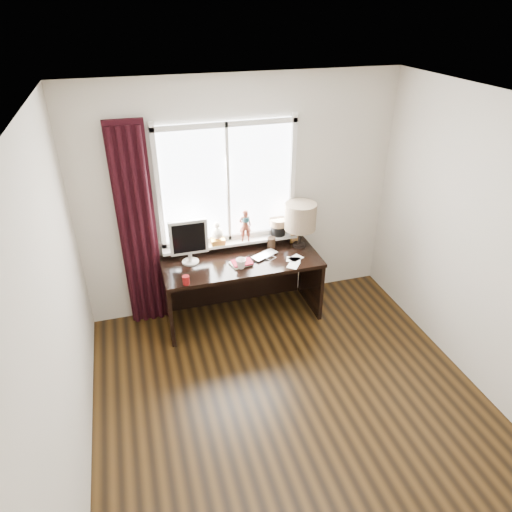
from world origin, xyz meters
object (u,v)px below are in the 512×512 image
object	(u,v)px
mug	(241,263)
desk	(240,275)
monitor	(189,239)
table_lamp	(300,217)
laptop	(265,255)
red_cup	(186,280)

from	to	relation	value
mug	desk	xyz separation A→B (m)	(0.05, 0.25, -0.30)
monitor	table_lamp	size ratio (longest dim) A/B	0.94
laptop	mug	world-z (taller)	mug
red_cup	monitor	distance (m)	0.48
table_lamp	red_cup	bearing A→B (deg)	-162.60
red_cup	table_lamp	world-z (taller)	table_lamp
mug	desk	size ratio (longest dim) A/B	0.07
mug	desk	bearing A→B (deg)	79.37
red_cup	desk	distance (m)	0.81
monitor	red_cup	bearing A→B (deg)	-104.98
mug	table_lamp	xyz separation A→B (m)	(0.76, 0.28, 0.31)
mug	monitor	xyz separation A→B (m)	(-0.49, 0.26, 0.22)
desk	monitor	world-z (taller)	monitor
monitor	mug	bearing A→B (deg)	-28.45
red_cup	monitor	bearing A→B (deg)	75.02
laptop	monitor	size ratio (longest dim) A/B	0.62
mug	table_lamp	distance (m)	0.86
table_lamp	desk	bearing A→B (deg)	-177.78
desk	table_lamp	distance (m)	0.93
red_cup	table_lamp	distance (m)	1.45
desk	monitor	bearing A→B (deg)	178.69
monitor	table_lamp	bearing A→B (deg)	0.70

